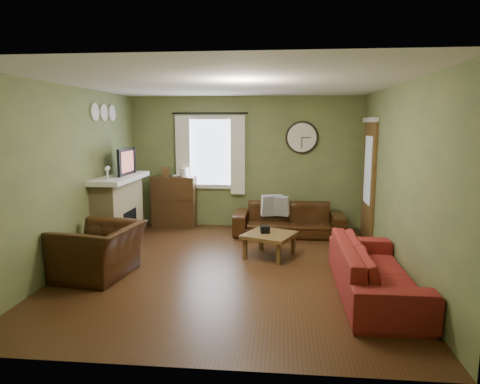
# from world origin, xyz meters

# --- Properties ---
(floor) EXTENTS (4.60, 5.20, 0.00)m
(floor) POSITION_xyz_m (0.00, 0.00, 0.00)
(floor) COLOR #402513
(floor) RESTS_ON ground
(ceiling) EXTENTS (4.60, 5.20, 0.00)m
(ceiling) POSITION_xyz_m (0.00, 0.00, 2.60)
(ceiling) COLOR white
(ceiling) RESTS_ON ground
(wall_left) EXTENTS (0.00, 5.20, 2.60)m
(wall_left) POSITION_xyz_m (-2.30, 0.00, 1.30)
(wall_left) COLOR olive
(wall_left) RESTS_ON ground
(wall_right) EXTENTS (0.00, 5.20, 2.60)m
(wall_right) POSITION_xyz_m (2.30, 0.00, 1.30)
(wall_right) COLOR olive
(wall_right) RESTS_ON ground
(wall_back) EXTENTS (4.60, 0.00, 2.60)m
(wall_back) POSITION_xyz_m (0.00, 2.60, 1.30)
(wall_back) COLOR olive
(wall_back) RESTS_ON ground
(wall_front) EXTENTS (4.60, 0.00, 2.60)m
(wall_front) POSITION_xyz_m (0.00, -2.60, 1.30)
(wall_front) COLOR olive
(wall_front) RESTS_ON ground
(fireplace) EXTENTS (0.40, 1.40, 1.10)m
(fireplace) POSITION_xyz_m (-2.10, 1.15, 0.55)
(fireplace) COLOR #CBB782
(fireplace) RESTS_ON floor
(firebox) EXTENTS (0.04, 0.60, 0.55)m
(firebox) POSITION_xyz_m (-1.91, 1.15, 0.30)
(firebox) COLOR black
(firebox) RESTS_ON fireplace
(mantel) EXTENTS (0.58, 1.60, 0.08)m
(mantel) POSITION_xyz_m (-2.07, 1.15, 1.14)
(mantel) COLOR white
(mantel) RESTS_ON fireplace
(tv) EXTENTS (0.08, 0.60, 0.35)m
(tv) POSITION_xyz_m (-2.05, 1.30, 1.35)
(tv) COLOR black
(tv) RESTS_ON mantel
(tv_screen) EXTENTS (0.02, 0.62, 0.36)m
(tv_screen) POSITION_xyz_m (-1.97, 1.30, 1.41)
(tv_screen) COLOR #994C3F
(tv_screen) RESTS_ON mantel
(medallion_left) EXTENTS (0.28, 0.28, 0.03)m
(medallion_left) POSITION_xyz_m (-2.28, 0.80, 2.25)
(medallion_left) COLOR white
(medallion_left) RESTS_ON wall_left
(medallion_mid) EXTENTS (0.28, 0.28, 0.03)m
(medallion_mid) POSITION_xyz_m (-2.28, 1.15, 2.25)
(medallion_mid) COLOR white
(medallion_mid) RESTS_ON wall_left
(medallion_right) EXTENTS (0.28, 0.28, 0.03)m
(medallion_right) POSITION_xyz_m (-2.28, 1.50, 2.25)
(medallion_right) COLOR white
(medallion_right) RESTS_ON wall_left
(window_pane) EXTENTS (1.00, 0.02, 1.30)m
(window_pane) POSITION_xyz_m (-0.70, 2.58, 1.50)
(window_pane) COLOR silver
(window_pane) RESTS_ON wall_back
(curtain_rod) EXTENTS (0.03, 0.03, 1.50)m
(curtain_rod) POSITION_xyz_m (-0.70, 2.48, 2.27)
(curtain_rod) COLOR black
(curtain_rod) RESTS_ON wall_back
(curtain_left) EXTENTS (0.28, 0.04, 1.55)m
(curtain_left) POSITION_xyz_m (-1.25, 2.48, 1.45)
(curtain_left) COLOR white
(curtain_left) RESTS_ON wall_back
(curtain_right) EXTENTS (0.28, 0.04, 1.55)m
(curtain_right) POSITION_xyz_m (-0.15, 2.48, 1.45)
(curtain_right) COLOR white
(curtain_right) RESTS_ON wall_back
(wall_clock) EXTENTS (0.64, 0.06, 0.64)m
(wall_clock) POSITION_xyz_m (1.10, 2.55, 1.80)
(wall_clock) COLOR white
(wall_clock) RESTS_ON wall_back
(door) EXTENTS (0.05, 0.90, 2.10)m
(door) POSITION_xyz_m (2.27, 1.85, 1.05)
(door) COLOR brown
(door) RESTS_ON floor
(bookshelf) EXTENTS (0.86, 0.37, 1.02)m
(bookshelf) POSITION_xyz_m (-1.43, 2.40, 0.51)
(bookshelf) COLOR #402A15
(bookshelf) RESTS_ON floor
(book) EXTENTS (0.21, 0.26, 0.02)m
(book) POSITION_xyz_m (-1.46, 2.48, 0.96)
(book) COLOR brown
(book) RESTS_ON bookshelf
(sofa_brown) EXTENTS (2.04, 0.80, 0.60)m
(sofa_brown) POSITION_xyz_m (0.86, 1.96, 0.30)
(sofa_brown) COLOR black
(sofa_brown) RESTS_ON floor
(pillow_left) EXTENTS (0.38, 0.23, 0.37)m
(pillow_left) POSITION_xyz_m (0.68, 1.97, 0.55)
(pillow_left) COLOR gray
(pillow_left) RESTS_ON sofa_brown
(pillow_right) EXTENTS (0.41, 0.24, 0.39)m
(pillow_right) POSITION_xyz_m (0.55, 2.00, 0.55)
(pillow_right) COLOR gray
(pillow_right) RESTS_ON sofa_brown
(sofa_red) EXTENTS (0.85, 2.18, 0.64)m
(sofa_red) POSITION_xyz_m (1.85, -0.82, 0.32)
(sofa_red) COLOR maroon
(sofa_red) RESTS_ON floor
(armchair) EXTENTS (1.09, 1.21, 0.71)m
(armchair) POSITION_xyz_m (-1.74, -0.50, 0.35)
(armchair) COLOR black
(armchair) RESTS_ON floor
(coffee_table) EXTENTS (0.93, 0.93, 0.38)m
(coffee_table) POSITION_xyz_m (0.55, 0.57, 0.19)
(coffee_table) COLOR brown
(coffee_table) RESTS_ON floor
(tissue_box) EXTENTS (0.17, 0.17, 0.11)m
(tissue_box) POSITION_xyz_m (0.47, 0.61, 0.40)
(tissue_box) COLOR black
(tissue_box) RESTS_ON coffee_table
(wine_glass_a) EXTENTS (0.07, 0.07, 0.20)m
(wine_glass_a) POSITION_xyz_m (-2.05, 0.61, 1.28)
(wine_glass_a) COLOR white
(wine_glass_a) RESTS_ON mantel
(wine_glass_b) EXTENTS (0.08, 0.08, 0.22)m
(wine_glass_b) POSITION_xyz_m (-2.05, 0.66, 1.29)
(wine_glass_b) COLOR white
(wine_glass_b) RESTS_ON mantel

